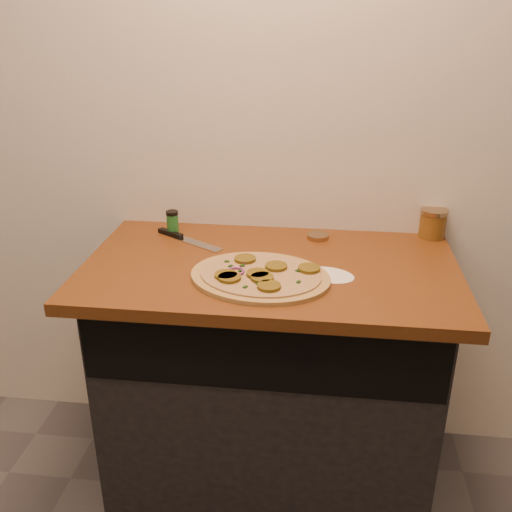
# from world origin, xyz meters

# --- Properties ---
(cabinet) EXTENTS (1.10, 0.60, 0.86)m
(cabinet) POSITION_xyz_m (0.00, 1.45, 0.43)
(cabinet) COLOR black
(cabinet) RESTS_ON ground
(countertop) EXTENTS (1.20, 0.70, 0.04)m
(countertop) POSITION_xyz_m (0.00, 1.42, 0.88)
(countertop) COLOR brown
(countertop) RESTS_ON cabinet
(pizza) EXTENTS (0.49, 0.49, 0.03)m
(pizza) POSITION_xyz_m (-0.02, 1.30, 0.91)
(pizza) COLOR tan
(pizza) RESTS_ON countertop
(chefs_knife) EXTENTS (0.26, 0.18, 0.02)m
(chefs_knife) POSITION_xyz_m (-0.33, 1.58, 0.91)
(chefs_knife) COLOR #B7BAC1
(chefs_knife) RESTS_ON countertop
(mason_jar_lid) EXTENTS (0.09, 0.09, 0.02)m
(mason_jar_lid) POSITION_xyz_m (0.15, 1.65, 0.91)
(mason_jar_lid) COLOR #967A57
(mason_jar_lid) RESTS_ON countertop
(salsa_jar) EXTENTS (0.10, 0.10, 0.10)m
(salsa_jar) POSITION_xyz_m (0.55, 1.72, 0.95)
(salsa_jar) COLOR #9D1B0F
(salsa_jar) RESTS_ON countertop
(spice_shaker) EXTENTS (0.04, 0.04, 0.09)m
(spice_shaker) POSITION_xyz_m (-0.38, 1.64, 0.94)
(spice_shaker) COLOR #20682A
(spice_shaker) RESTS_ON countertop
(flour_spill) EXTENTS (0.20, 0.20, 0.00)m
(flour_spill) POSITION_xyz_m (0.19, 1.36, 0.90)
(flour_spill) COLOR white
(flour_spill) RESTS_ON countertop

